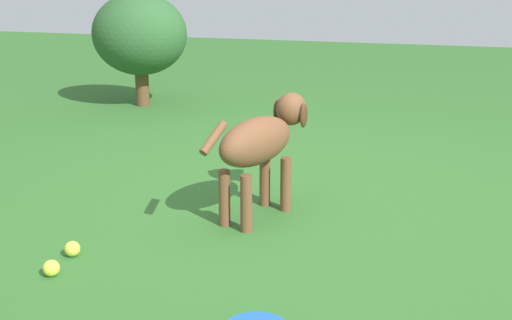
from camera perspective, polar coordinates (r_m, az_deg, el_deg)
name	(u,v)px	position (r m, az deg, el deg)	size (l,w,h in m)	color
ground	(293,210)	(3.27, 3.21, -4.35)	(14.00, 14.00, 0.00)	#2D6026
dog	(262,141)	(3.09, 0.53, 1.68)	(0.38, 0.79, 0.56)	brown
tennis_ball_0	(51,268)	(2.72, -17.44, -8.99)	(0.07, 0.07, 0.07)	#D3E13F
tennis_ball_1	(72,249)	(2.86, -15.75, -7.48)	(0.07, 0.07, 0.07)	#CED53E
tennis_ball_2	(252,149)	(4.17, -0.34, 0.95)	(0.07, 0.07, 0.07)	#D0E335
shrub_near	(140,35)	(5.60, -10.13, 10.72)	(0.80, 0.72, 0.94)	brown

